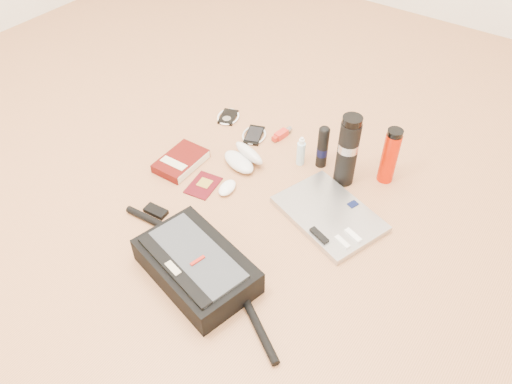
% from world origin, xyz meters
% --- Properties ---
extents(ground, '(4.00, 4.00, 0.00)m').
position_xyz_m(ground, '(0.00, 0.00, 0.00)').
color(ground, '#B2764A').
rests_on(ground, ground).
extents(messenger_bag, '(0.79, 0.33, 0.11)m').
position_xyz_m(messenger_bag, '(0.05, -0.29, 0.05)').
color(messenger_bag, black).
rests_on(messenger_bag, ground).
extents(laptop, '(0.44, 0.37, 0.04)m').
position_xyz_m(laptop, '(0.28, 0.19, 0.01)').
color(laptop, '#A8A8AB').
rests_on(laptop, ground).
extents(book, '(0.15, 0.22, 0.04)m').
position_xyz_m(book, '(-0.36, 0.09, 0.02)').
color(book, '#460907').
rests_on(book, ground).
extents(passport, '(0.12, 0.15, 0.01)m').
position_xyz_m(passport, '(-0.21, 0.05, 0.00)').
color(passport, '#44070E').
rests_on(passport, ground).
extents(mouse, '(0.07, 0.10, 0.03)m').
position_xyz_m(mouse, '(-0.11, 0.08, 0.02)').
color(mouse, white).
rests_on(mouse, ground).
extents(sunglasses_case, '(0.20, 0.18, 0.09)m').
position_xyz_m(sunglasses_case, '(-0.16, 0.25, 0.03)').
color(sunglasses_case, silver).
rests_on(sunglasses_case, ground).
extents(ipod, '(0.13, 0.13, 0.01)m').
position_xyz_m(ipod, '(-0.41, 0.46, 0.01)').
color(ipod, black).
rests_on(ipod, ground).
extents(phone, '(0.13, 0.15, 0.01)m').
position_xyz_m(phone, '(-0.23, 0.42, 0.01)').
color(phone, black).
rests_on(phone, ground).
extents(inhaler, '(0.04, 0.11, 0.03)m').
position_xyz_m(inhaler, '(-0.13, 0.49, 0.01)').
color(inhaler, red).
rests_on(inhaler, ground).
extents(spray_bottle, '(0.04, 0.04, 0.13)m').
position_xyz_m(spray_bottle, '(0.03, 0.38, 0.06)').
color(spray_bottle, '#B4DEF2').
rests_on(spray_bottle, ground).
extents(aerosol_can, '(0.05, 0.05, 0.19)m').
position_xyz_m(aerosol_can, '(0.10, 0.43, 0.09)').
color(aerosol_can, black).
rests_on(aerosol_can, ground).
extents(thermos_black, '(0.08, 0.08, 0.30)m').
position_xyz_m(thermos_black, '(0.22, 0.39, 0.15)').
color(thermos_black, black).
rests_on(thermos_black, ground).
extents(thermos_red, '(0.08, 0.08, 0.24)m').
position_xyz_m(thermos_red, '(0.35, 0.50, 0.12)').
color(thermos_red, '#C21800').
rests_on(thermos_red, ground).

